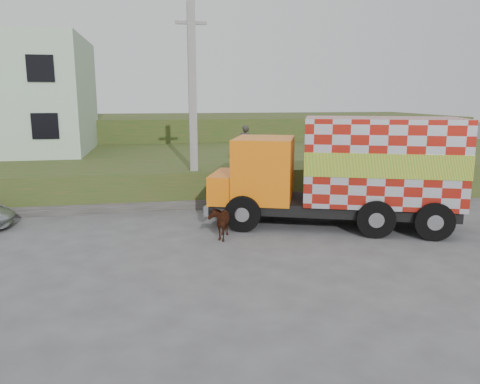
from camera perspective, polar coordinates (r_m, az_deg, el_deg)
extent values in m
plane|color=#474749|center=(15.06, -0.18, -5.60)|extent=(120.00, 120.00, 0.00)
cube|color=#264B19|center=(24.58, -4.36, 2.89)|extent=(40.00, 12.00, 1.50)
cube|color=#264B19|center=(36.37, -6.43, 6.86)|extent=(40.00, 12.00, 3.00)
cube|color=#595651|center=(18.85, -8.47, -1.57)|extent=(16.00, 0.50, 0.40)
cube|color=gray|center=(18.83, -5.78, 10.16)|extent=(0.30, 0.30, 8.00)
cube|color=gray|center=(19.03, -5.99, 19.83)|extent=(1.20, 0.12, 0.12)
cube|color=black|center=(16.70, 11.98, -1.59)|extent=(7.89, 4.84, 0.39)
cube|color=orange|center=(16.55, 2.94, 2.82)|extent=(2.73, 3.07, 2.21)
cube|color=orange|center=(16.85, -1.38, 0.71)|extent=(1.83, 2.56, 0.99)
cube|color=silver|center=(16.53, 16.82, 3.69)|extent=(5.68, 4.22, 2.87)
cube|color=yellow|center=(15.21, 17.44, 3.00)|extent=(4.79, 1.77, 0.77)
cube|color=yellow|center=(17.86, 16.29, 4.27)|extent=(4.79, 1.77, 0.77)
cube|color=silver|center=(17.10, -3.18, -1.42)|extent=(1.02, 2.45, 0.33)
cylinder|color=black|center=(15.65, 0.35, -2.63)|extent=(1.27, 0.78, 1.22)
cylinder|color=black|center=(18.10, 1.62, -0.68)|extent=(1.27, 0.78, 1.22)
cylinder|color=black|center=(15.59, 16.22, -3.16)|extent=(1.27, 0.78, 1.22)
cylinder|color=black|center=(18.04, 15.31, -1.13)|extent=(1.27, 0.78, 1.22)
cylinder|color=black|center=(15.90, 22.57, -3.31)|extent=(1.27, 0.78, 1.22)
cylinder|color=black|center=(18.31, 20.82, -1.29)|extent=(1.27, 0.78, 1.22)
imported|color=#331B0C|center=(14.94, -2.50, -3.56)|extent=(0.90, 1.41, 1.10)
imported|color=#322F2C|center=(20.90, 0.62, 5.82)|extent=(0.64, 0.43, 1.71)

